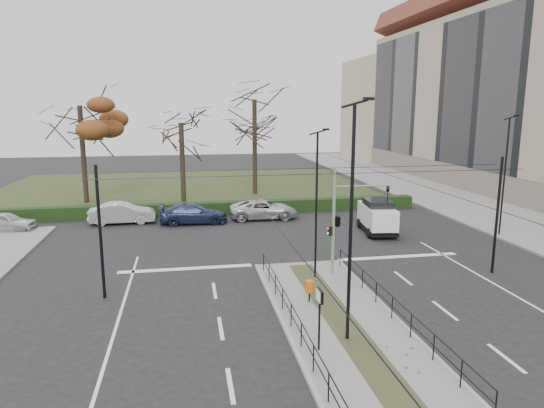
{
  "coord_description": "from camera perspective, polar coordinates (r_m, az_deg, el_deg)",
  "views": [
    {
      "loc": [
        -5.82,
        -19.5,
        8.36
      ],
      "look_at": [
        -0.97,
        7.58,
        2.9
      ],
      "focal_mm": 32.0,
      "sensor_mm": 36.0,
      "label": 1
    }
  ],
  "objects": [
    {
      "name": "ground",
      "position": [
        22.0,
        6.09,
        -11.17
      ],
      "size": [
        140.0,
        140.0,
        0.0
      ],
      "primitive_type": "plane",
      "color": "black",
      "rests_on": "ground"
    },
    {
      "name": "median_island",
      "position": [
        19.79,
        8.17,
        -13.66
      ],
      "size": [
        4.4,
        15.0,
        0.14
      ],
      "primitive_type": "cube",
      "color": "slate",
      "rests_on": "ground"
    },
    {
      "name": "sidewalk_east",
      "position": [
        48.56,
        19.4,
        0.76
      ],
      "size": [
        8.0,
        90.0,
        0.14
      ],
      "primitive_type": "cube",
      "color": "slate",
      "rests_on": "ground"
    },
    {
      "name": "park",
      "position": [
        52.17,
        -10.22,
        1.89
      ],
      "size": [
        38.0,
        26.0,
        0.1
      ],
      "primitive_type": "cube",
      "color": "#243118",
      "rests_on": "ground"
    },
    {
      "name": "hedge",
      "position": [
        38.9,
        -10.21,
        -0.6
      ],
      "size": [
        38.0,
        1.0,
        1.0
      ],
      "primitive_type": "cube",
      "color": "black",
      "rests_on": "ground"
    },
    {
      "name": "apartment_block",
      "position": [
        55.09,
        28.36,
        12.04
      ],
      "size": [
        13.09,
        52.1,
        21.64
      ],
      "color": "tan",
      "rests_on": "ground"
    },
    {
      "name": "median_railing",
      "position": [
        19.34,
        8.34,
        -11.34
      ],
      "size": [
        4.14,
        13.24,
        0.92
      ],
      "color": "black",
      "rests_on": "median_island"
    },
    {
      "name": "catenary",
      "position": [
        22.45,
        5.13,
        -1.52
      ],
      "size": [
        20.0,
        34.0,
        6.0
      ],
      "color": "black",
      "rests_on": "ground"
    },
    {
      "name": "traffic_light",
      "position": [
        24.27,
        7.89,
        -1.79
      ],
      "size": [
        3.27,
        1.86,
        4.81
      ],
      "color": "gray",
      "rests_on": "median_island"
    },
    {
      "name": "litter_bin",
      "position": [
        21.18,
        4.43,
        -9.68
      ],
      "size": [
        0.37,
        0.37,
        0.94
      ],
      "color": "black",
      "rests_on": "median_island"
    },
    {
      "name": "info_panel",
      "position": [
        16.84,
        5.61,
        -11.47
      ],
      "size": [
        0.13,
        0.58,
        2.21
      ],
      "color": "black",
      "rests_on": "median_island"
    },
    {
      "name": "streetlamp_median_near",
      "position": [
        16.96,
        9.33,
        -2.08
      ],
      "size": [
        0.72,
        0.15,
        8.57
      ],
      "color": "black",
      "rests_on": "median_island"
    },
    {
      "name": "streetlamp_median_far",
      "position": [
        23.37,
        5.28,
        0.04
      ],
      "size": [
        0.61,
        0.12,
        7.29
      ],
      "color": "black",
      "rests_on": "median_island"
    },
    {
      "name": "streetlamp_sidewalk",
      "position": [
        34.84,
        25.7,
        3.1
      ],
      "size": [
        0.65,
        0.13,
        7.79
      ],
      "color": "black",
      "rests_on": "sidewalk_east"
    },
    {
      "name": "parked_car_first",
      "position": [
        37.92,
        -28.98,
        -1.86
      ],
      "size": [
        4.16,
        1.86,
        1.39
      ],
      "primitive_type": "imported",
      "rotation": [
        0.0,
        0.0,
        1.52
      ],
      "color": "#B5B7BD",
      "rests_on": "ground"
    },
    {
      "name": "parked_car_second",
      "position": [
        37.23,
        -17.2,
        -1.03
      ],
      "size": [
        4.78,
        1.8,
        1.56
      ],
      "primitive_type": "imported",
      "rotation": [
        0.0,
        0.0,
        1.6
      ],
      "color": "#B5B7BD",
      "rests_on": "ground"
    },
    {
      "name": "parked_car_third",
      "position": [
        36.11,
        -9.25,
        -1.14
      ],
      "size": [
        4.99,
        2.1,
        1.44
      ],
      "primitive_type": "imported",
      "rotation": [
        0.0,
        0.0,
        1.55
      ],
      "color": "#1E2846",
      "rests_on": "ground"
    },
    {
      "name": "parked_car_fourth",
      "position": [
        37.17,
        -0.98,
        -0.63
      ],
      "size": [
        5.23,
        2.53,
        1.44
      ],
      "primitive_type": "imported",
      "rotation": [
        0.0,
        0.0,
        1.54
      ],
      "color": "#B5B7BD",
      "rests_on": "ground"
    },
    {
      "name": "white_van",
      "position": [
        33.64,
        12.27,
        -1.31
      ],
      "size": [
        2.36,
        4.42,
        2.3
      ],
      "color": "silver",
      "rests_on": "ground"
    },
    {
      "name": "rust_tree",
      "position": [
        45.5,
        -21.71,
        10.69
      ],
      "size": [
        8.16,
        8.16,
        11.13
      ],
      "color": "black",
      "rests_on": "park"
    },
    {
      "name": "bare_tree_center",
      "position": [
        46.93,
        -2.07,
        11.4
      ],
      "size": [
        6.6,
        6.6,
        12.05
      ],
      "color": "black",
      "rests_on": "park"
    },
    {
      "name": "bare_tree_near",
      "position": [
        43.67,
        -10.64,
        8.68
      ],
      "size": [
        5.12,
        5.12,
        9.28
      ],
      "color": "black",
      "rests_on": "park"
    }
  ]
}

